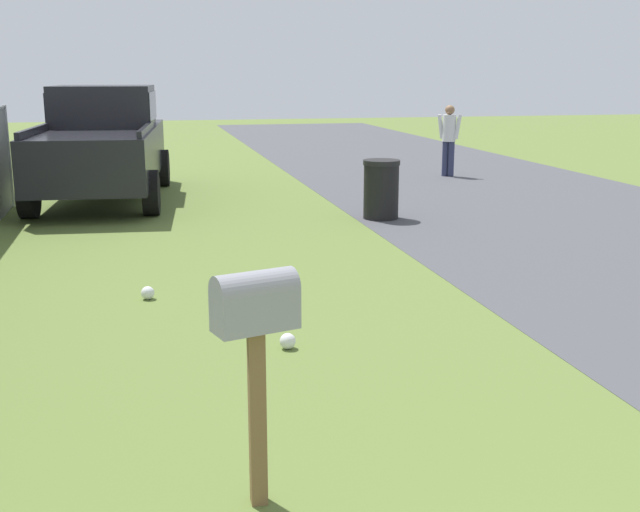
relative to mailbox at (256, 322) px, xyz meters
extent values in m
cube|color=brown|center=(0.00, 0.00, -0.55)|extent=(0.09, 0.09, 1.02)
cube|color=gray|center=(0.00, 0.00, 0.07)|extent=(0.32, 0.48, 0.22)
cylinder|color=gray|center=(0.00, 0.00, 0.18)|extent=(0.32, 0.48, 0.20)
cube|color=red|center=(0.11, 0.00, 0.13)|extent=(0.02, 0.04, 0.18)
cube|color=black|center=(11.17, 1.26, -0.18)|extent=(5.46, 2.40, 0.90)
cube|color=black|center=(11.80, 1.21, 0.65)|extent=(1.95, 1.95, 0.76)
cube|color=black|center=(11.80, 1.21, 0.65)|extent=(1.90, 1.99, 0.53)
cube|color=black|center=(10.08, 2.26, 0.33)|extent=(2.76, 0.31, 0.12)
cube|color=black|center=(9.93, 0.45, 0.33)|extent=(2.76, 0.31, 0.12)
cylinder|color=black|center=(13.00, 2.09, -0.68)|extent=(0.78, 0.32, 0.76)
cylinder|color=black|center=(12.83, 0.13, -0.68)|extent=(0.78, 0.32, 0.76)
cylinder|color=black|center=(9.50, 2.39, -0.68)|extent=(0.78, 0.32, 0.76)
cylinder|color=black|center=(9.34, 0.43, -0.68)|extent=(0.78, 0.32, 0.76)
cylinder|color=black|center=(8.19, -3.22, -0.62)|extent=(0.57, 0.57, 0.88)
cylinder|color=black|center=(8.19, -3.22, -0.14)|extent=(0.60, 0.60, 0.08)
cylinder|color=#2D3351|center=(12.92, -6.35, -0.66)|extent=(0.14, 0.14, 0.80)
cylinder|color=#2D3351|center=(13.01, -6.24, -0.66)|extent=(0.14, 0.14, 0.80)
cylinder|color=silver|center=(12.97, -6.30, 0.04)|extent=(0.30, 0.30, 0.60)
sphere|color=#8C6647|center=(12.97, -6.30, 0.45)|extent=(0.22, 0.22, 0.22)
cylinder|color=silver|center=(12.84, -6.45, 0.07)|extent=(0.09, 0.17, 0.55)
cylinder|color=silver|center=(13.09, -6.14, 0.07)|extent=(0.09, 0.17, 0.55)
cylinder|color=#9EA3A8|center=(10.78, 2.84, -0.17)|extent=(0.07, 0.07, 1.78)
sphere|color=silver|center=(4.25, 0.56, -0.99)|extent=(0.14, 0.14, 0.14)
sphere|color=silver|center=(2.42, -0.61, -0.99)|extent=(0.14, 0.14, 0.14)
camera|label=1|loc=(-3.94, 0.54, 1.29)|focal=44.09mm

